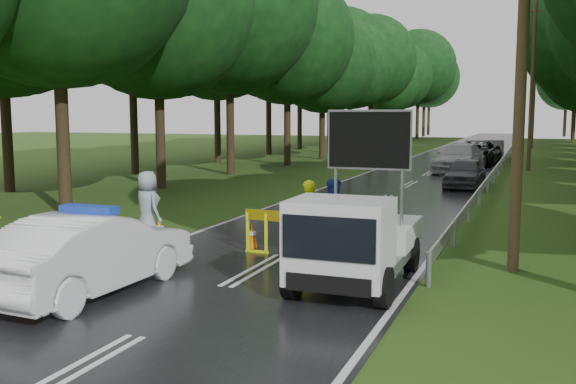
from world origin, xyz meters
The scene contains 21 objects.
ground centered at (0.00, 0.00, 0.00)m, with size 160.00×160.00×0.00m, color #274C15.
road centered at (0.00, 30.00, 0.01)m, with size 7.00×140.00×0.02m, color black.
guardrail centered at (3.70, 29.67, 0.55)m, with size 0.12×60.06×0.70m.
utility_pole_near centered at (5.20, 2.00, 5.06)m, with size 1.40×0.24×10.00m.
utility_pole_mid centered at (5.20, 28.00, 5.06)m, with size 1.40×0.24×10.00m.
utility_pole_far centered at (5.20, 54.00, 5.06)m, with size 1.40×0.24×10.00m.
police_sedan centered at (-2.17, -2.76, 0.77)m, with size 1.80×4.70×1.68m.
work_truck centered at (2.33, -0.51, 0.93)m, with size 1.98×4.32×3.42m.
barrier centered at (0.33, 1.49, 0.82)m, with size 2.62×0.22×1.08m.
officer centered at (0.44, 2.15, 0.90)m, with size 0.65×0.43×1.79m, color #EFFF0D.
civilian centered at (1.19, 1.97, 0.93)m, with size 0.90×0.70×1.86m, color navy.
bystander_right centered at (-3.80, 1.61, 0.96)m, with size 0.94×0.61×1.91m, color #8996A5.
queue_car_first centered at (2.60, 17.62, 0.69)m, with size 1.63×4.06×1.38m, color #3B3E42.
queue_car_second centered at (1.47, 25.45, 0.82)m, with size 2.28×5.62×1.63m, color #A8ABB0.
queue_car_third centered at (1.87, 31.45, 0.80)m, with size 2.65×5.75×1.60m, color black.
queue_car_fourth centered at (2.60, 37.45, 0.69)m, with size 1.47×4.21×1.39m, color #3D4145.
cone_near_left centered at (-2.50, -4.00, 0.38)m, with size 0.37×0.37×0.78m.
cone_center centered at (-1.00, 2.00, 0.32)m, with size 0.32×0.32×0.67m.
cone_far centered at (1.40, 5.00, 0.37)m, with size 0.36×0.36×0.77m.
cone_left_mid centered at (-3.40, 1.51, 0.38)m, with size 0.37×0.37×0.78m.
cone_right centered at (2.40, 1.50, 0.40)m, with size 0.39×0.39×0.83m.
Camera 1 is at (5.55, -12.44, 3.40)m, focal length 40.00 mm.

